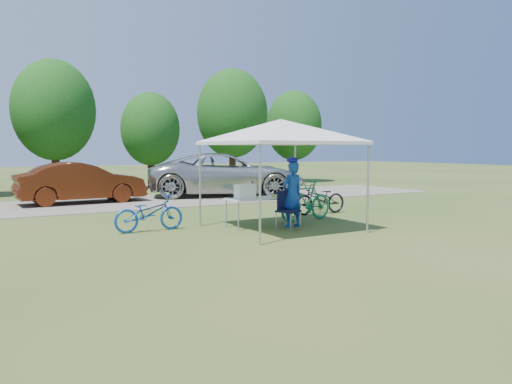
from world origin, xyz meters
TOP-DOWN VIEW (x-y plane):
  - ground at (0.00, 0.00)m, footprint 100.00×100.00m
  - gravel_strip at (0.00, 8.00)m, footprint 24.00×5.00m
  - canopy at (0.00, 0.00)m, footprint 4.53×4.53m
  - treeline at (-0.29, 14.05)m, footprint 24.89×4.28m
  - folding_table at (-0.14, 0.67)m, footprint 1.81×0.75m
  - folding_chair at (0.18, 0.01)m, footprint 0.63×0.66m
  - cooler at (-0.63, 0.67)m, footprint 0.49×0.34m
  - ice_cream_cup at (0.19, 0.62)m, footprint 0.09×0.09m
  - cyclist at (0.47, 0.16)m, footprint 0.65×0.47m
  - bike_blue at (-2.92, 1.36)m, footprint 1.73×0.64m
  - bike_green at (1.43, 0.86)m, footprint 1.91×0.76m
  - bike_dark at (2.65, 1.76)m, footprint 1.83×0.65m
  - minivan at (2.87, 8.45)m, footprint 7.14×5.29m
  - sedan at (-3.03, 8.62)m, footprint 4.58×1.77m

SIDE VIEW (x-z plane):
  - ground at x=0.00m, z-range 0.00..0.00m
  - gravel_strip at x=0.00m, z-range 0.00..0.02m
  - bike_blue at x=-2.92m, z-range 0.00..0.90m
  - bike_dark at x=2.65m, z-range 0.00..0.96m
  - bike_green at x=1.43m, z-range 0.00..1.12m
  - folding_chair at x=0.18m, z-range 0.09..1.04m
  - folding_table at x=-0.14m, z-range 0.33..1.07m
  - sedan at x=-3.03m, z-range 0.02..1.51m
  - ice_cream_cup at x=0.19m, z-range 0.74..0.81m
  - cyclist at x=0.47m, z-range 0.00..1.68m
  - minivan at x=2.87m, z-range 0.02..1.82m
  - cooler at x=-0.63m, z-range 0.75..1.10m
  - canopy at x=0.00m, z-range 1.15..4.15m
  - treeline at x=-0.29m, z-range 0.38..6.68m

